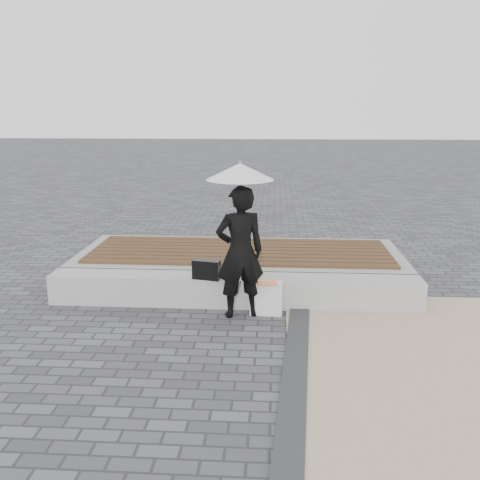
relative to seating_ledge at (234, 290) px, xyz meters
name	(u,v)px	position (x,y,z in m)	size (l,w,h in m)	color
ground	(223,357)	(0.00, -1.60, -0.20)	(80.00, 80.00, 0.00)	#505055
edging_band	(294,381)	(0.75, -2.10, -0.18)	(0.25, 5.20, 0.04)	#2F3032
seating_ledge	(234,290)	(0.00, 0.00, 0.00)	(5.00, 0.45, 0.40)	#A8A8A2
timber_platform	(240,264)	(0.00, 1.20, 0.00)	(5.00, 2.00, 0.40)	gray
timber_decking	(240,251)	(0.00, 1.20, 0.22)	(4.60, 1.60, 0.04)	brown
woman	(240,252)	(0.11, -0.41, 0.64)	(0.61, 0.40, 1.69)	black
parasol	(240,171)	(0.11, -0.41, 1.65)	(0.82, 0.82, 1.05)	silver
handbag	(206,270)	(-0.35, -0.17, 0.33)	(0.36, 0.13, 0.26)	black
canvas_tote	(266,298)	(0.44, -0.34, 0.02)	(0.41, 0.17, 0.44)	silver
magazine	(266,283)	(0.44, -0.39, 0.24)	(0.26, 0.19, 0.01)	red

